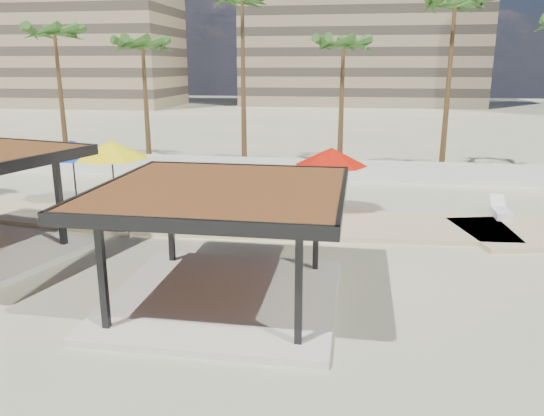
{
  "coord_description": "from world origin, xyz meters",
  "views": [
    {
      "loc": [
        4.01,
        -13.53,
        6.29
      ],
      "look_at": [
        1.11,
        4.41,
        1.4
      ],
      "focal_mm": 35.0,
      "sensor_mm": 36.0,
      "label": 1
    }
  ],
  "objects_px": {
    "umbrella_c": "(331,157)",
    "lounger_a": "(212,220)",
    "pavilion_central": "(223,233)",
    "lounger_b": "(500,211)"
  },
  "relations": [
    {
      "from": "pavilion_central",
      "to": "lounger_b",
      "type": "height_order",
      "value": "pavilion_central"
    },
    {
      "from": "pavilion_central",
      "to": "lounger_a",
      "type": "xyz_separation_m",
      "value": [
        -2.07,
        6.3,
        -1.55
      ]
    },
    {
      "from": "umbrella_c",
      "to": "lounger_a",
      "type": "height_order",
      "value": "umbrella_c"
    },
    {
      "from": "lounger_b",
      "to": "umbrella_c",
      "type": "bearing_deg",
      "value": 94.06
    },
    {
      "from": "umbrella_c",
      "to": "lounger_a",
      "type": "relative_size",
      "value": 1.31
    },
    {
      "from": "lounger_a",
      "to": "lounger_b",
      "type": "bearing_deg",
      "value": -60.26
    },
    {
      "from": "pavilion_central",
      "to": "umbrella_c",
      "type": "distance_m",
      "value": 9.59
    },
    {
      "from": "pavilion_central",
      "to": "lounger_a",
      "type": "relative_size",
      "value": 2.6
    },
    {
      "from": "umbrella_c",
      "to": "lounger_a",
      "type": "xyz_separation_m",
      "value": [
        -4.47,
        -2.97,
        -2.16
      ]
    },
    {
      "from": "umbrella_c",
      "to": "lounger_a",
      "type": "bearing_deg",
      "value": -146.44
    }
  ]
}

